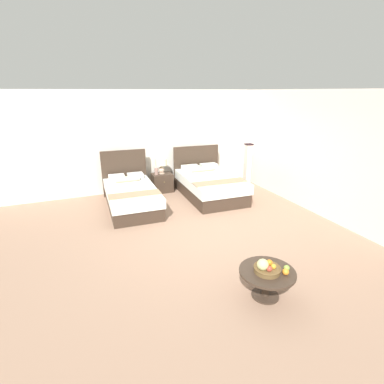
{
  "coord_description": "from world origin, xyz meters",
  "views": [
    {
      "loc": [
        -2.26,
        -4.96,
        2.74
      ],
      "look_at": [
        0.0,
        0.55,
        0.69
      ],
      "focal_mm": 27.5,
      "sensor_mm": 36.0,
      "label": 1
    }
  ],
  "objects_px": {
    "bed_near_corner": "(209,185)",
    "loose_apple": "(287,268)",
    "loose_orange": "(286,272)",
    "table_lamp": "(161,164)",
    "floor_lamp_corner": "(248,166)",
    "nightstand": "(162,183)",
    "coffee_table": "(267,277)",
    "vase": "(156,172)",
    "fruit_bowl": "(266,268)",
    "bed_near_window": "(131,196)"
  },
  "relations": [
    {
      "from": "vase",
      "to": "floor_lamp_corner",
      "type": "height_order",
      "value": "floor_lamp_corner"
    },
    {
      "from": "coffee_table",
      "to": "vase",
      "type": "bearing_deg",
      "value": 92.09
    },
    {
      "from": "bed_near_corner",
      "to": "fruit_bowl",
      "type": "xyz_separation_m",
      "value": [
        -1.1,
        -4.09,
        0.16
      ]
    },
    {
      "from": "bed_near_corner",
      "to": "fruit_bowl",
      "type": "bearing_deg",
      "value": -105.11
    },
    {
      "from": "table_lamp",
      "to": "vase",
      "type": "relative_size",
      "value": 2.39
    },
    {
      "from": "nightstand",
      "to": "floor_lamp_corner",
      "type": "relative_size",
      "value": 0.43
    },
    {
      "from": "floor_lamp_corner",
      "to": "nightstand",
      "type": "bearing_deg",
      "value": 168.69
    },
    {
      "from": "coffee_table",
      "to": "bed_near_window",
      "type": "bearing_deg",
      "value": 104.58
    },
    {
      "from": "table_lamp",
      "to": "floor_lamp_corner",
      "type": "relative_size",
      "value": 0.34
    },
    {
      "from": "coffee_table",
      "to": "fruit_bowl",
      "type": "relative_size",
      "value": 2.09
    },
    {
      "from": "bed_near_window",
      "to": "coffee_table",
      "type": "xyz_separation_m",
      "value": [
        1.06,
        -4.08,
        0.02
      ]
    },
    {
      "from": "table_lamp",
      "to": "vase",
      "type": "height_order",
      "value": "table_lamp"
    },
    {
      "from": "table_lamp",
      "to": "loose_orange",
      "type": "relative_size",
      "value": 4.9
    },
    {
      "from": "fruit_bowl",
      "to": "loose_orange",
      "type": "relative_size",
      "value": 4.16
    },
    {
      "from": "nightstand",
      "to": "loose_apple",
      "type": "relative_size",
      "value": 6.83
    },
    {
      "from": "loose_apple",
      "to": "floor_lamp_corner",
      "type": "xyz_separation_m",
      "value": [
        2.25,
        4.53,
        0.19
      ]
    },
    {
      "from": "nightstand",
      "to": "floor_lamp_corner",
      "type": "xyz_separation_m",
      "value": [
        2.5,
        -0.5,
        0.38
      ]
    },
    {
      "from": "bed_near_window",
      "to": "loose_orange",
      "type": "bearing_deg",
      "value": -73.87
    },
    {
      "from": "bed_near_corner",
      "to": "loose_orange",
      "type": "height_order",
      "value": "bed_near_corner"
    },
    {
      "from": "table_lamp",
      "to": "loose_orange",
      "type": "height_order",
      "value": "table_lamp"
    },
    {
      "from": "nightstand",
      "to": "loose_orange",
      "type": "height_order",
      "value": "nightstand"
    },
    {
      "from": "table_lamp",
      "to": "loose_apple",
      "type": "xyz_separation_m",
      "value": [
        0.25,
        -5.05,
        -0.36
      ]
    },
    {
      "from": "nightstand",
      "to": "table_lamp",
      "type": "xyz_separation_m",
      "value": [
        0.0,
        0.02,
        0.55
      ]
    },
    {
      "from": "floor_lamp_corner",
      "to": "coffee_table",
      "type": "bearing_deg",
      "value": -119.33
    },
    {
      "from": "loose_apple",
      "to": "vase",
      "type": "bearing_deg",
      "value": 94.78
    },
    {
      "from": "table_lamp",
      "to": "vase",
      "type": "distance_m",
      "value": 0.27
    },
    {
      "from": "nightstand",
      "to": "loose_orange",
      "type": "distance_m",
      "value": 5.1
    },
    {
      "from": "bed_near_corner",
      "to": "loose_apple",
      "type": "distance_m",
      "value": 4.25
    },
    {
      "from": "vase",
      "to": "loose_orange",
      "type": "xyz_separation_m",
      "value": [
        0.34,
        -5.06,
        -0.16
      ]
    },
    {
      "from": "bed_near_corner",
      "to": "coffee_table",
      "type": "bearing_deg",
      "value": -104.66
    },
    {
      "from": "nightstand",
      "to": "table_lamp",
      "type": "bearing_deg",
      "value": 90.0
    },
    {
      "from": "bed_near_window",
      "to": "loose_orange",
      "type": "relative_size",
      "value": 24.97
    },
    {
      "from": "bed_near_corner",
      "to": "table_lamp",
      "type": "bearing_deg",
      "value": 140.59
    },
    {
      "from": "bed_near_corner",
      "to": "loose_orange",
      "type": "relative_size",
      "value": 25.18
    },
    {
      "from": "bed_near_corner",
      "to": "vase",
      "type": "relative_size",
      "value": 12.28
    },
    {
      "from": "fruit_bowl",
      "to": "bed_near_corner",
      "type": "bearing_deg",
      "value": 74.89
    },
    {
      "from": "loose_apple",
      "to": "bed_near_corner",
      "type": "bearing_deg",
      "value": 78.79
    },
    {
      "from": "coffee_table",
      "to": "loose_orange",
      "type": "xyz_separation_m",
      "value": [
        0.17,
        -0.17,
        0.14
      ]
    },
    {
      "from": "loose_orange",
      "to": "table_lamp",
      "type": "bearing_deg",
      "value": 91.98
    },
    {
      "from": "bed_near_corner",
      "to": "vase",
      "type": "bearing_deg",
      "value": 146.47
    },
    {
      "from": "floor_lamp_corner",
      "to": "bed_near_window",
      "type": "bearing_deg",
      "value": -174.33
    },
    {
      "from": "coffee_table",
      "to": "floor_lamp_corner",
      "type": "distance_m",
      "value": 5.09
    },
    {
      "from": "fruit_bowl",
      "to": "loose_apple",
      "type": "relative_size",
      "value": 4.51
    },
    {
      "from": "coffee_table",
      "to": "loose_apple",
      "type": "bearing_deg",
      "value": -21.7
    },
    {
      "from": "bed_near_corner",
      "to": "vase",
      "type": "height_order",
      "value": "bed_near_corner"
    },
    {
      "from": "loose_orange",
      "to": "floor_lamp_corner",
      "type": "relative_size",
      "value": 0.07
    },
    {
      "from": "table_lamp",
      "to": "floor_lamp_corner",
      "type": "height_order",
      "value": "floor_lamp_corner"
    },
    {
      "from": "table_lamp",
      "to": "floor_lamp_corner",
      "type": "distance_m",
      "value": 2.56
    },
    {
      "from": "bed_near_window",
      "to": "loose_apple",
      "type": "distance_m",
      "value": 4.37
    },
    {
      "from": "loose_apple",
      "to": "floor_lamp_corner",
      "type": "bearing_deg",
      "value": 63.56
    }
  ]
}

